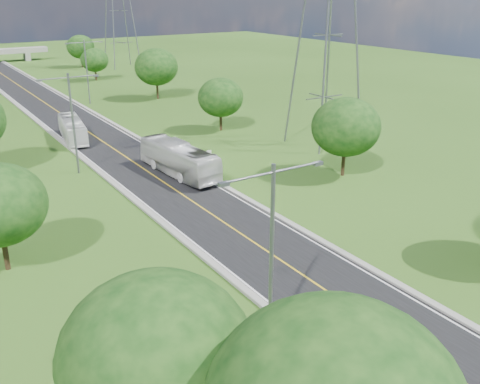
{
  "coord_description": "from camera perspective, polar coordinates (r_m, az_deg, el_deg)",
  "views": [
    {
      "loc": [
        -20.06,
        -6.89,
        17.66
      ],
      "look_at": [
        0.6,
        25.08,
        3.0
      ],
      "focal_mm": 40.0,
      "sensor_mm": 36.0,
      "label": 1
    }
  ],
  "objects": [
    {
      "name": "power_tower_far",
      "position": [
        130.35,
        -12.87,
        18.97
      ],
      "size": [
        9.0,
        6.4,
        28.0
      ],
      "color": "slate",
      "rests_on": "ground"
    },
    {
      "name": "power_tower_near",
      "position": [
        63.09,
        9.45,
        17.48
      ],
      "size": [
        9.0,
        6.4,
        28.0
      ],
      "color": "slate",
      "rests_on": "ground"
    },
    {
      "name": "ground",
      "position": [
        72.03,
        -15.75,
        6.08
      ],
      "size": [
        260.0,
        260.0,
        0.0
      ],
      "primitive_type": "plane",
      "color": "#2B4C15",
      "rests_on": "ground"
    },
    {
      "name": "tree_rc",
      "position": [
        69.82,
        -2.09,
        10.05
      ],
      "size": [
        5.88,
        5.88,
        6.84
      ],
      "color": "black",
      "rests_on": "ground"
    },
    {
      "name": "curb_right",
      "position": [
        78.82,
        -14.18,
        7.56
      ],
      "size": [
        0.5,
        150.0,
        0.22
      ],
      "primitive_type": "cube",
      "color": "gray",
      "rests_on": "ground"
    },
    {
      "name": "streetlight_mid_left",
      "position": [
        55.02,
        -17.45,
        7.81
      ],
      "size": [
        5.9,
        0.25,
        10.0
      ],
      "color": "slate",
      "rests_on": "ground"
    },
    {
      "name": "bus_inbound",
      "position": [
        68.7,
        -17.44,
        6.41
      ],
      "size": [
        3.76,
        9.95,
        2.71
      ],
      "primitive_type": "imported",
      "rotation": [
        0.0,
        0.0,
        -0.16
      ],
      "color": "white",
      "rests_on": "road"
    },
    {
      "name": "tree_re",
      "position": [
        113.16,
        -15.26,
        13.43
      ],
      "size": [
        5.46,
        5.46,
        6.35
      ],
      "color": "black",
      "rests_on": "ground"
    },
    {
      "name": "tree_la",
      "position": [
        20.3,
        -8.86,
        -16.87
      ],
      "size": [
        7.14,
        7.14,
        8.3
      ],
      "color": "black",
      "rests_on": "ground"
    },
    {
      "name": "tree_rf",
      "position": [
        133.11,
        -16.64,
        14.61
      ],
      "size": [
        6.3,
        6.3,
        7.33
      ],
      "color": "black",
      "rests_on": "ground"
    },
    {
      "name": "streetlight_near_left",
      "position": [
        26.3,
        3.41,
        -5.43
      ],
      "size": [
        5.9,
        0.25,
        10.0
      ],
      "color": "slate",
      "rests_on": "ground"
    },
    {
      "name": "tree_rd",
      "position": [
        91.64,
        -8.92,
        13.04
      ],
      "size": [
        7.14,
        7.14,
        8.3
      ],
      "color": "black",
      "rests_on": "ground"
    },
    {
      "name": "curb_left",
      "position": [
        76.62,
        -20.19,
        6.53
      ],
      "size": [
        0.5,
        150.0,
        0.22
      ],
      "primitive_type": "cube",
      "color": "gray",
      "rests_on": "ground"
    },
    {
      "name": "road",
      "position": [
        77.63,
        -17.14,
        7.0
      ],
      "size": [
        8.0,
        150.0,
        0.06
      ],
      "primitive_type": "cube",
      "color": "black",
      "rests_on": "ground"
    },
    {
      "name": "tree_rb",
      "position": [
        53.13,
        11.23,
        6.82
      ],
      "size": [
        6.72,
        6.72,
        7.82
      ],
      "color": "black",
      "rests_on": "ground"
    },
    {
      "name": "bus_outbound",
      "position": [
        53.45,
        -6.53,
        3.49
      ],
      "size": [
        3.57,
        11.59,
        3.18
      ],
      "primitive_type": "imported",
      "rotation": [
        0.0,
        0.0,
        3.22
      ],
      "color": "silver",
      "rests_on": "road"
    },
    {
      "name": "speed_limit_sign",
      "position": [
        53.94,
        -3.34,
        3.7
      ],
      "size": [
        0.55,
        0.09,
        2.4
      ],
      "color": "slate",
      "rests_on": "ground"
    },
    {
      "name": "streetlight_far_right",
      "position": [
        89.57,
        -16.07,
        12.75
      ],
      "size": [
        5.9,
        0.25,
        10.0
      ],
      "color": "slate",
      "rests_on": "ground"
    }
  ]
}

